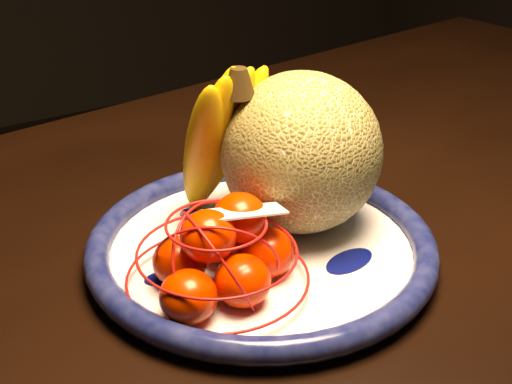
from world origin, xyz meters
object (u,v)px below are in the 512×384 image
cantaloupe (301,152)px  mandarin_bag (221,256)px  fruit_bowl (261,247)px  banana_bunch (215,136)px  dining_table (383,245)px

cantaloupe → mandarin_bag: cantaloupe is taller
fruit_bowl → cantaloupe: 0.10m
fruit_bowl → banana_bunch: bearing=95.0°
fruit_bowl → banana_bunch: (-0.01, 0.08, 0.09)m
dining_table → mandarin_bag: (-0.27, -0.08, 0.12)m
dining_table → cantaloupe: bearing=-176.7°
cantaloupe → banana_bunch: banana_bunch is taller
fruit_bowl → banana_bunch: banana_bunch is taller
mandarin_bag → dining_table: bearing=16.9°
cantaloupe → banana_bunch: bearing=138.2°
dining_table → mandarin_bag: bearing=-170.5°
dining_table → cantaloupe: 0.23m
fruit_bowl → mandarin_bag: mandarin_bag is taller
banana_bunch → mandarin_bag: size_ratio=1.03×
cantaloupe → banana_bunch: size_ratio=0.88×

